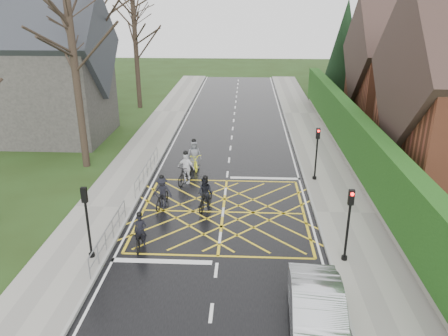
# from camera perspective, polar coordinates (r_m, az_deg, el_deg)

# --- Properties ---
(ground) EXTENTS (120.00, 120.00, 0.00)m
(ground) POSITION_cam_1_polar(r_m,az_deg,el_deg) (21.84, -0.13, -5.78)
(ground) COLOR black
(ground) RESTS_ON ground
(road) EXTENTS (9.00, 80.00, 0.01)m
(road) POSITION_cam_1_polar(r_m,az_deg,el_deg) (21.84, -0.13, -5.77)
(road) COLOR black
(road) RESTS_ON ground
(sidewalk_right) EXTENTS (3.00, 80.00, 0.15)m
(sidewalk_right) POSITION_cam_1_polar(r_m,az_deg,el_deg) (22.34, 15.51, -5.76)
(sidewalk_right) COLOR gray
(sidewalk_right) RESTS_ON ground
(sidewalk_left) EXTENTS (3.00, 80.00, 0.15)m
(sidewalk_left) POSITION_cam_1_polar(r_m,az_deg,el_deg) (22.89, -15.36, -5.06)
(sidewalk_left) COLOR gray
(sidewalk_left) RESTS_ON ground
(stone_wall) EXTENTS (0.50, 38.00, 0.70)m
(stone_wall) POSITION_cam_1_polar(r_m,az_deg,el_deg) (27.99, 16.60, 0.32)
(stone_wall) COLOR slate
(stone_wall) RESTS_ON ground
(hedge) EXTENTS (0.90, 38.00, 2.80)m
(hedge) POSITION_cam_1_polar(r_m,az_deg,el_deg) (27.44, 16.98, 3.73)
(hedge) COLOR #163A0F
(hedge) RESTS_ON stone_wall
(house_far) EXTENTS (9.80, 8.80, 10.30)m
(house_far) POSITION_cam_1_polar(r_m,az_deg,el_deg) (40.25, 23.31, 11.62)
(house_far) COLOR brown
(house_far) RESTS_ON ground
(conifer) EXTENTS (4.60, 4.60, 10.00)m
(conifer) POSITION_cam_1_polar(r_m,az_deg,el_deg) (46.72, 15.40, 14.46)
(conifer) COLOR black
(conifer) RESTS_ON ground
(church) EXTENTS (8.80, 7.80, 11.00)m
(church) POSITION_cam_1_polar(r_m,az_deg,el_deg) (35.00, -22.19, 11.51)
(church) COLOR #2D2B28
(church) RESTS_ON ground
(tree_near) EXTENTS (9.24, 9.24, 11.44)m
(tree_near) POSITION_cam_1_polar(r_m,az_deg,el_deg) (27.41, -19.34, 15.90)
(tree_near) COLOR black
(tree_near) RESTS_ON ground
(tree_mid) EXTENTS (10.08, 10.08, 12.48)m
(tree_mid) POSITION_cam_1_polar(r_m,az_deg,el_deg) (35.23, -16.19, 18.36)
(tree_mid) COLOR black
(tree_mid) RESTS_ON ground
(tree_far) EXTENTS (8.40, 8.40, 10.40)m
(tree_far) POSITION_cam_1_polar(r_m,az_deg,el_deg) (42.79, -11.59, 17.18)
(tree_far) COLOR black
(tree_far) RESTS_ON ground
(railing_south) EXTENTS (0.05, 5.04, 1.03)m
(railing_south) POSITION_cam_1_polar(r_m,az_deg,el_deg) (19.23, -14.82, -7.93)
(railing_south) COLOR slate
(railing_south) RESTS_ON ground
(railing_north) EXTENTS (0.05, 6.04, 1.03)m
(railing_north) POSITION_cam_1_polar(r_m,az_deg,el_deg) (25.78, -10.03, 0.15)
(railing_north) COLOR slate
(railing_north) RESTS_ON ground
(traffic_light_ne) EXTENTS (0.24, 0.31, 3.21)m
(traffic_light_ne) POSITION_cam_1_polar(r_m,az_deg,el_deg) (25.35, 11.97, 1.75)
(traffic_light_ne) COLOR black
(traffic_light_ne) RESTS_ON ground
(traffic_light_se) EXTENTS (0.24, 0.31, 3.21)m
(traffic_light_se) POSITION_cam_1_polar(r_m,az_deg,el_deg) (17.79, 15.88, -7.32)
(traffic_light_se) COLOR black
(traffic_light_se) RESTS_ON ground
(traffic_light_sw) EXTENTS (0.24, 0.31, 3.21)m
(traffic_light_sw) POSITION_cam_1_polar(r_m,az_deg,el_deg) (18.14, -17.36, -6.92)
(traffic_light_sw) COLOR black
(traffic_light_sw) RESTS_ON ground
(cyclist_rear) EXTENTS (0.68, 1.70, 1.63)m
(cyclist_rear) POSITION_cam_1_polar(r_m,az_deg,el_deg) (19.08, -10.87, -8.68)
(cyclist_rear) COLOR black
(cyclist_rear) RESTS_ON ground
(cyclist_back) EXTENTS (0.98, 1.87, 1.80)m
(cyclist_back) POSITION_cam_1_polar(r_m,az_deg,el_deg) (21.93, -2.43, -3.70)
(cyclist_back) COLOR black
(cyclist_back) RESTS_ON ground
(cyclist_mid) EXTENTS (1.09, 1.84, 1.72)m
(cyclist_mid) POSITION_cam_1_polar(r_m,az_deg,el_deg) (22.41, -8.06, -3.49)
(cyclist_mid) COLOR black
(cyclist_mid) RESTS_ON ground
(cyclist_front) EXTENTS (1.19, 2.03, 1.96)m
(cyclist_front) POSITION_cam_1_polar(r_m,az_deg,el_deg) (25.00, -4.98, -0.44)
(cyclist_front) COLOR black
(cyclist_front) RESTS_ON ground
(cyclist_lead) EXTENTS (1.25, 2.10, 1.93)m
(cyclist_lead) POSITION_cam_1_polar(r_m,az_deg,el_deg) (27.19, -3.92, 1.29)
(cyclist_lead) COLOR yellow
(cyclist_lead) RESTS_ON ground
(car) EXTENTS (1.85, 4.75, 1.54)m
(car) POSITION_cam_1_polar(r_m,az_deg,el_deg) (14.59, 12.06, -18.18)
(car) COLOR silver
(car) RESTS_ON ground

